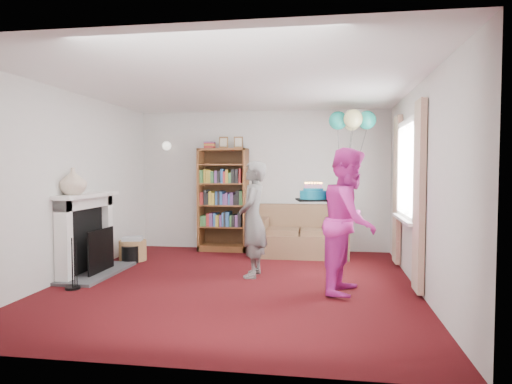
% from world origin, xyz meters
% --- Properties ---
extents(ground, '(5.00, 5.00, 0.00)m').
position_xyz_m(ground, '(0.00, 0.00, 0.00)').
color(ground, black).
rests_on(ground, ground).
extents(wall_back, '(4.50, 0.02, 2.50)m').
position_xyz_m(wall_back, '(0.00, 2.51, 1.25)').
color(wall_back, silver).
rests_on(wall_back, ground).
extents(wall_left, '(0.02, 5.00, 2.50)m').
position_xyz_m(wall_left, '(-2.26, 0.00, 1.25)').
color(wall_left, silver).
rests_on(wall_left, ground).
extents(wall_right, '(0.02, 5.00, 2.50)m').
position_xyz_m(wall_right, '(2.26, 0.00, 1.25)').
color(wall_right, silver).
rests_on(wall_right, ground).
extents(ceiling, '(4.50, 5.00, 0.01)m').
position_xyz_m(ceiling, '(0.00, 0.00, 2.50)').
color(ceiling, white).
rests_on(ceiling, wall_back).
extents(fireplace, '(0.55, 1.80, 1.12)m').
position_xyz_m(fireplace, '(-2.09, 0.19, 0.51)').
color(fireplace, '#3F3F42').
rests_on(fireplace, ground).
extents(window_bay, '(0.14, 2.02, 2.20)m').
position_xyz_m(window_bay, '(2.21, 0.60, 1.20)').
color(window_bay, white).
rests_on(window_bay, ground).
extents(wall_sconce, '(0.16, 0.23, 0.16)m').
position_xyz_m(wall_sconce, '(-1.75, 2.36, 1.88)').
color(wall_sconce, gold).
rests_on(wall_sconce, ground).
extents(bookcase, '(0.86, 0.42, 2.03)m').
position_xyz_m(bookcase, '(-0.67, 2.30, 0.90)').
color(bookcase, '#472B14').
rests_on(bookcase, ground).
extents(sofa, '(1.59, 0.84, 0.84)m').
position_xyz_m(sofa, '(0.72, 2.07, 0.32)').
color(sofa, brown).
rests_on(sofa, ground).
extents(wicker_basket, '(0.43, 0.43, 0.38)m').
position_xyz_m(wicker_basket, '(-1.90, 1.17, 0.17)').
color(wicker_basket, '#987147').
rests_on(wicker_basket, ground).
extents(person_striped, '(0.38, 0.57, 1.57)m').
position_xyz_m(person_striped, '(0.17, 0.41, 0.78)').
color(person_striped, black).
rests_on(person_striped, ground).
extents(person_magenta, '(0.82, 0.96, 1.71)m').
position_xyz_m(person_magenta, '(1.42, -0.21, 0.86)').
color(person_magenta, '#CD2999').
rests_on(person_magenta, ground).
extents(birthday_cake, '(0.39, 0.39, 0.22)m').
position_xyz_m(birthday_cake, '(0.99, -0.09, 1.15)').
color(birthday_cake, black).
rests_on(birthday_cake, ground).
extents(balloons, '(0.73, 0.73, 1.72)m').
position_xyz_m(balloons, '(1.54, 1.65, 2.22)').
color(balloons, '#3F3F3F').
rests_on(balloons, ground).
extents(mantel_vase, '(0.44, 0.44, 0.36)m').
position_xyz_m(mantel_vase, '(-2.12, -0.15, 1.30)').
color(mantel_vase, beige).
rests_on(mantel_vase, fireplace).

